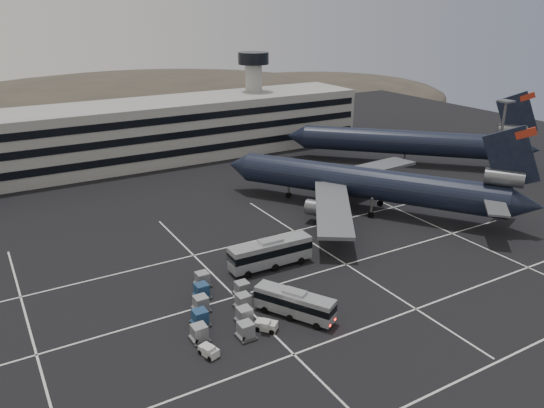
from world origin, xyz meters
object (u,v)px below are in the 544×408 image
Objects in this scene: trijet_main at (369,183)px; bus_near at (295,303)px; tug_a at (209,351)px; uld_cluster at (220,306)px; bus_far at (270,252)px.

trijet_main is 38.58m from bus_near.
bus_near reaches higher than tug_a.
bus_near reaches higher than uld_cluster.
bus_far reaches higher than tug_a.
trijet_main is at bearing 13.99° from tug_a.
bus_near is at bearing -177.30° from trijet_main.
tug_a is at bearing 176.03° from trijet_main.
trijet_main is 28.82m from bus_far.
bus_far is at bearing 32.46° from uld_cluster.
trijet_main is 42.23m from uld_cluster.
uld_cluster is (4.64, 7.22, 0.31)m from tug_a.
bus_near is 9.18m from uld_cluster.
tug_a is (-16.04, -14.47, -1.77)m from bus_far.
bus_far is 21.67m from tug_a.
tug_a is 8.59m from uld_cluster.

